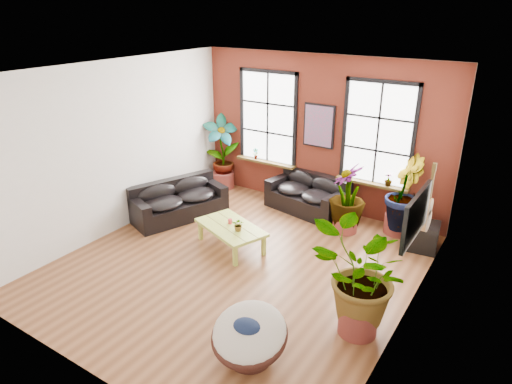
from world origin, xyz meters
TOP-DOWN VIEW (x-y plane):
  - room at (0.00, 0.15)m, footprint 6.04×6.54m
  - sofa_back at (-0.02, 2.87)m, footprint 1.99×1.23m
  - sofa_left at (-2.33, 0.97)m, footprint 1.56×2.26m
  - coffee_table at (-0.51, 0.47)m, footprint 1.63×1.27m
  - papasan_chair at (1.51, -1.90)m, footprint 1.17×1.19m
  - poster at (0.00, 3.18)m, footprint 0.74×0.06m
  - tv_wall_unit at (2.93, 0.60)m, footprint 0.13×1.86m
  - media_box at (2.64, 2.45)m, footprint 0.73×0.63m
  - pot_back_left at (-2.54, 2.95)m, footprint 0.68×0.68m
  - pot_back_right at (2.07, 2.87)m, footprint 0.74×0.74m
  - pot_right_wall at (2.54, -0.59)m, footprint 0.71×0.71m
  - pot_mid at (1.12, 2.34)m, footprint 0.59×0.59m
  - floor_plant_back_left at (-2.58, 2.97)m, footprint 1.11×1.08m
  - floor_plant_back_right at (2.10, 2.88)m, footprint 0.82×0.95m
  - floor_plant_right_wall at (2.50, -0.57)m, footprint 1.78×1.79m
  - floor_plant_mid at (1.11, 2.36)m, footprint 0.98×0.98m
  - table_plant at (-0.26, 0.40)m, footprint 0.29×0.27m
  - sill_plant_left at (-1.65, 3.13)m, footprint 0.17×0.17m
  - sill_plant_right at (1.70, 3.13)m, footprint 0.19×0.19m

SIDE VIEW (x-z plane):
  - pot_mid at x=1.12m, z-range 0.00..0.38m
  - pot_back_right at x=2.07m, z-range 0.00..0.40m
  - pot_back_left at x=-2.54m, z-range 0.00..0.41m
  - pot_right_wall at x=2.54m, z-range 0.00..0.42m
  - media_box at x=2.64m, z-range 0.00..0.55m
  - sofa_left at x=-2.33m, z-range -0.04..0.79m
  - sofa_back at x=-0.02m, z-range -0.04..0.81m
  - papasan_chair at x=1.51m, z-range 0.01..0.79m
  - coffee_table at x=-0.51m, z-range 0.13..0.68m
  - table_plant at x=-0.26m, z-range 0.46..0.72m
  - floor_plant_mid at x=1.11m, z-range 0.14..1.48m
  - floor_plant_right_wall at x=2.50m, z-range 0.16..1.66m
  - floor_plant_back_right at x=2.10m, z-range 0.15..1.70m
  - floor_plant_back_left at x=-2.58m, z-range 0.15..1.91m
  - sill_plant_left at x=-1.65m, z-range 0.90..1.17m
  - sill_plant_right at x=1.70m, z-range 0.90..1.17m
  - tv_wall_unit at x=2.93m, z-range 0.94..2.14m
  - room at x=0.00m, z-range -0.02..3.52m
  - poster at x=0.00m, z-range 1.46..2.44m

